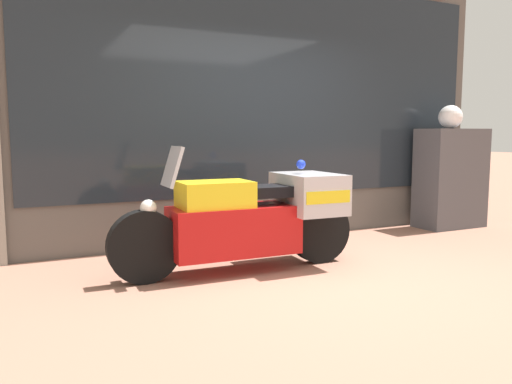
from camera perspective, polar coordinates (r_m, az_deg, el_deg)
ground_plane at (r=4.49m, az=9.31°, el=-9.77°), size 60.00×60.00×0.00m
shop_building at (r=5.94m, az=-4.70°, el=11.45°), size 6.74×0.55×3.52m
window_display at (r=6.26m, az=1.03°, el=-0.81°), size 5.54×0.30×1.89m
paramedic_motorcycle at (r=4.62m, az=-0.14°, el=-2.64°), size 2.35×0.74×1.16m
utility_cabinet at (r=7.29m, az=21.34°, el=1.48°), size 0.92×0.49×1.34m
white_helmet at (r=7.17m, az=21.34°, el=7.99°), size 0.31×0.31×0.31m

